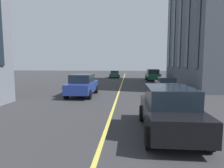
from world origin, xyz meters
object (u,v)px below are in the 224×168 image
car_green_trailing (153,75)px  car_blue_oncoming (83,85)px  car_silver_mid (166,83)px  car_green_parked_a (115,74)px  car_black_far (169,109)px

car_green_trailing → car_blue_oncoming: (-15.41, 7.94, 0.00)m
car_silver_mid → car_green_parked_a: 18.32m
car_green_parked_a → car_blue_oncoming: 21.35m
car_black_far → car_blue_oncoming: same height
car_green_trailing → car_green_parked_a: (5.90, 6.67, -0.27)m
car_silver_mid → car_green_parked_a: bearing=21.4°
car_green_trailing → car_blue_oncoming: bearing=152.7°
car_black_far → car_green_trailing: bearing=-5.6°
car_green_trailing → car_silver_mid: bearing=-180.0°
car_blue_oncoming → car_silver_mid: bearing=-61.9°
car_green_parked_a → car_silver_mid: bearing=-158.6°
car_blue_oncoming → car_green_trailing: bearing=-27.3°
car_green_trailing → car_blue_oncoming: same height
car_black_far → car_green_trailing: size_ratio=1.00×
car_black_far → car_blue_oncoming: 10.11m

